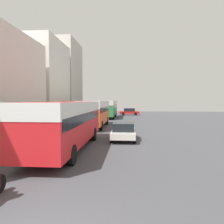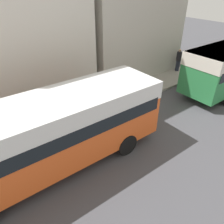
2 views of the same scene
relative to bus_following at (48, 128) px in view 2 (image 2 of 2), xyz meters
The scene contains 4 objects.
building_far_terrace 8.17m from the bus_following, behind, with size 6.31×8.12×10.46m.
bus_following is the anchor object (origin of this frame).
pedestrian_near_curb 3.36m from the bus_following, behind, with size 0.35×0.35×1.71m.
pedestrian_walking_away 13.32m from the bus_following, 106.93° to the left, with size 0.40×0.40×1.79m.
Camera 2 is at (4.84, 19.73, 6.85)m, focal length 35.00 mm.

